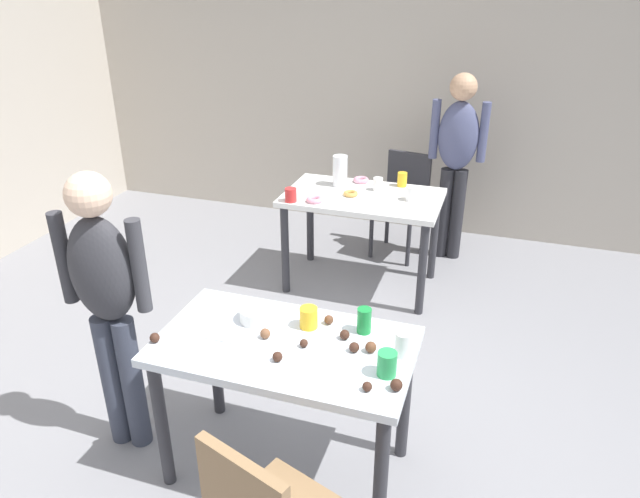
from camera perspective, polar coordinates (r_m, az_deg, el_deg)
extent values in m
plane|color=gray|center=(3.18, -3.55, -19.40)|extent=(6.40, 6.40, 0.00)
cube|color=#BCB2A3|center=(5.43, 8.98, 15.31)|extent=(6.40, 0.10, 2.60)
cube|color=silver|center=(2.64, -3.49, -9.51)|extent=(1.16, 0.65, 0.04)
cylinder|color=#2D2D33|center=(2.90, -15.27, -16.28)|extent=(0.06, 0.06, 0.71)
cylinder|color=#2D2D33|center=(2.59, 5.97, -21.63)|extent=(0.06, 0.06, 0.71)
cylinder|color=#2D2D33|center=(3.24, -10.25, -10.58)|extent=(0.06, 0.06, 0.71)
cylinder|color=#2D2D33|center=(2.97, 8.31, -14.36)|extent=(0.06, 0.06, 0.71)
cube|color=white|center=(4.33, 4.22, 5.06)|extent=(1.15, 0.70, 0.04)
cylinder|color=#2D2D33|center=(4.37, -3.45, -0.06)|extent=(0.06, 0.06, 0.71)
cylinder|color=#2D2D33|center=(4.14, 9.99, -2.00)|extent=(0.06, 0.06, 0.71)
cylinder|color=#2D2D33|center=(4.86, -0.97, 2.75)|extent=(0.06, 0.06, 0.71)
cylinder|color=#2D2D33|center=(4.65, 11.12, 1.14)|extent=(0.06, 0.06, 0.71)
cube|color=#2D2D33|center=(4.98, 7.76, 4.01)|extent=(0.47, 0.47, 0.04)
cube|color=#2D2D33|center=(5.06, 8.70, 7.07)|extent=(0.38, 0.11, 0.42)
cylinder|color=#2D2D33|center=(4.87, 8.67, 0.53)|extent=(0.04, 0.04, 0.41)
cylinder|color=#2D2D33|center=(4.98, 5.05, 1.36)|extent=(0.04, 0.04, 0.41)
cylinder|color=#2D2D33|center=(5.16, 10.08, 1.92)|extent=(0.04, 0.04, 0.41)
cylinder|color=#2D2D33|center=(5.27, 6.62, 2.68)|extent=(0.04, 0.04, 0.41)
cylinder|color=#383D4C|center=(3.19, -19.67, -12.06)|extent=(0.11, 0.11, 0.75)
cylinder|color=#383D4C|center=(3.14, -17.92, -12.45)|extent=(0.11, 0.11, 0.75)
ellipsoid|color=#333338|center=(2.84, -20.61, -1.93)|extent=(0.34, 0.23, 0.53)
sphere|color=beige|center=(2.70, -21.81, 5.00)|extent=(0.20, 0.20, 0.20)
cylinder|color=#333338|center=(2.92, -23.89, -0.82)|extent=(0.08, 0.08, 0.45)
cylinder|color=#333338|center=(2.72, -17.36, -1.63)|extent=(0.08, 0.08, 0.45)
cylinder|color=#28282D|center=(5.04, 13.29, 3.31)|extent=(0.11, 0.11, 0.78)
cylinder|color=#28282D|center=(5.04, 12.04, 3.46)|extent=(0.11, 0.11, 0.78)
ellipsoid|color=#4C5175|center=(4.83, 13.43, 10.74)|extent=(0.33, 0.21, 0.55)
sphere|color=tan|center=(4.75, 13.92, 15.20)|extent=(0.21, 0.21, 0.21)
cylinder|color=#4C5175|center=(4.82, 15.77, 10.95)|extent=(0.07, 0.07, 0.47)
cylinder|color=#4C5175|center=(4.83, 11.20, 11.46)|extent=(0.07, 0.07, 0.47)
cylinder|color=white|center=(2.78, -6.16, -6.36)|extent=(0.17, 0.17, 0.06)
cylinder|color=#198438|center=(2.67, 4.36, -7.01)|extent=(0.07, 0.07, 0.12)
cube|color=silver|center=(2.69, -10.23, -8.71)|extent=(0.17, 0.02, 0.01)
cylinder|color=green|center=(2.43, 6.59, -11.12)|extent=(0.08, 0.08, 0.11)
cylinder|color=white|center=(2.54, 8.17, -9.23)|extent=(0.07, 0.07, 0.11)
cylinder|color=yellow|center=(2.71, -1.12, -6.75)|extent=(0.08, 0.08, 0.10)
sphere|color=#3D2319|center=(2.36, 4.66, -13.31)|extent=(0.04, 0.04, 0.04)
sphere|color=#3D2319|center=(2.59, -1.60, -9.23)|extent=(0.04, 0.04, 0.04)
sphere|color=#3D2319|center=(2.56, 3.38, -9.60)|extent=(0.05, 0.05, 0.05)
sphere|color=brown|center=(2.74, 0.87, -6.96)|extent=(0.04, 0.04, 0.04)
sphere|color=brown|center=(2.66, -5.40, -8.26)|extent=(0.05, 0.05, 0.05)
sphere|color=#3D2319|center=(2.37, 7.51, -13.09)|extent=(0.05, 0.05, 0.05)
sphere|color=brown|center=(2.57, 5.01, -9.57)|extent=(0.05, 0.05, 0.05)
sphere|color=#3D2319|center=(2.51, -4.19, -10.50)|extent=(0.04, 0.04, 0.04)
sphere|color=#3D2319|center=(2.64, 2.44, -8.40)|extent=(0.05, 0.05, 0.05)
sphere|color=#3D2319|center=(2.72, -15.92, -8.37)|extent=(0.04, 0.04, 0.04)
cylinder|color=white|center=(4.48, 1.98, 7.68)|extent=(0.11, 0.11, 0.24)
cylinder|color=red|center=(4.18, -2.89, 5.32)|extent=(0.08, 0.08, 0.10)
cylinder|color=white|center=(4.41, 5.70, 6.36)|extent=(0.07, 0.07, 0.10)
cylinder|color=white|center=(4.24, 9.05, 5.39)|extent=(0.09, 0.09, 0.10)
cylinder|color=yellow|center=(4.52, 8.07, 6.78)|extent=(0.07, 0.07, 0.11)
torus|color=gold|center=(4.30, 3.02, 5.46)|extent=(0.11, 0.11, 0.03)
torus|color=pink|center=(4.17, -0.54, 4.88)|extent=(0.12, 0.12, 0.04)
torus|color=pink|center=(4.59, 4.05, 6.78)|extent=(0.12, 0.12, 0.04)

